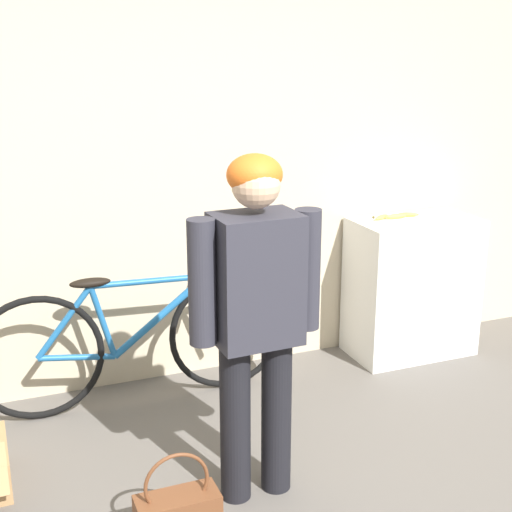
# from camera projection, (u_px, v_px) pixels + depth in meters

# --- Properties ---
(wall_back) EXTENTS (8.00, 0.07, 2.60)m
(wall_back) POSITION_uv_depth(u_px,v_px,m) (197.00, 165.00, 4.18)
(wall_back) COLOR beige
(wall_back) RESTS_ON ground_plane
(side_shelf) EXTENTS (0.80, 0.45, 0.91)m
(side_shelf) POSITION_uv_depth(u_px,v_px,m) (412.00, 287.00, 4.66)
(side_shelf) COLOR white
(side_shelf) RESTS_ON ground_plane
(person) EXTENTS (0.59, 0.26, 1.56)m
(person) POSITION_uv_depth(u_px,v_px,m) (256.00, 301.00, 3.02)
(person) COLOR black
(person) RESTS_ON ground_plane
(bicycle) EXTENTS (1.79, 0.46, 0.78)m
(bicycle) POSITION_uv_depth(u_px,v_px,m) (137.00, 340.00, 4.01)
(bicycle) COLOR black
(bicycle) RESTS_ON ground_plane
(banana) EXTENTS (0.33, 0.09, 0.03)m
(banana) POSITION_uv_depth(u_px,v_px,m) (395.00, 216.00, 4.54)
(banana) COLOR #EAD64C
(banana) RESTS_ON side_shelf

